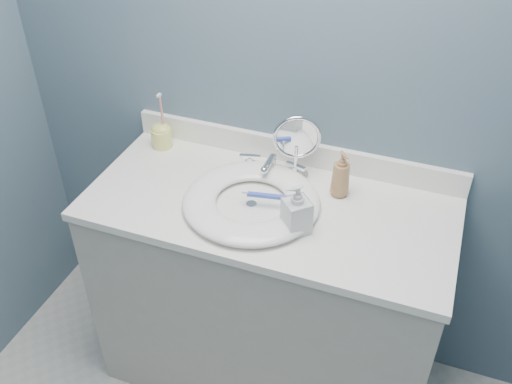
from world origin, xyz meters
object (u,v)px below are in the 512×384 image
at_px(makeup_mirror, 297,144).
at_px(soap_bottle_amber, 341,174).
at_px(toothbrush_holder, 162,134).
at_px(soap_bottle_clear, 297,209).

bearing_deg(makeup_mirror, soap_bottle_amber, -35.08).
bearing_deg(toothbrush_holder, soap_bottle_clear, -24.92).
relative_size(makeup_mirror, soap_bottle_amber, 1.46).
bearing_deg(soap_bottle_clear, toothbrush_holder, -158.56).
height_order(makeup_mirror, toothbrush_holder, makeup_mirror).
relative_size(soap_bottle_clear, toothbrush_holder, 0.77).
relative_size(makeup_mirror, soap_bottle_clear, 1.42).
relative_size(soap_bottle_amber, toothbrush_holder, 0.75).
bearing_deg(makeup_mirror, toothbrush_holder, 158.88).
distance_m(soap_bottle_amber, soap_bottle_clear, 0.24).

